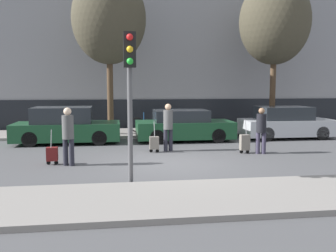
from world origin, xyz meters
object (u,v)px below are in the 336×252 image
Objects in this scene: pedestrian_center at (168,124)px; trolley_center at (154,143)px; trolley_left at (52,154)px; parked_car_1 at (184,126)px; traffic_light at (130,77)px; pedestrian_right at (261,128)px; trolley_right at (245,142)px; bare_tree_near_crossing at (275,22)px; bare_tree_down_street at (109,19)px; parked_car_2 at (286,123)px; parked_bicycle at (148,124)px; pedestrian_left at (68,133)px; parked_car_0 at (66,126)px.

trolley_center is at bearing -179.94° from pedestrian_center.
trolley_center is (3.25, 1.61, 0.02)m from trolley_left.
traffic_light is (-2.55, -6.88, 1.93)m from parked_car_1.
pedestrian_right is 0.75m from trolley_right.
bare_tree_near_crossing is at bearing 79.05° from pedestrian_right.
bare_tree_down_street is at bearing 98.71° from pedestrian_center.
traffic_light is (-7.25, -7.05, 1.90)m from parked_car_2.
pedestrian_right is at bearing -34.72° from pedestrian_center.
parked_car_2 is at bearing -18.89° from parked_bicycle.
parked_car_1 is 2.37× the size of pedestrian_left.
parked_car_1 is at bearing 69.68° from traffic_light.
bare_tree_near_crossing reaches higher than parked_bicycle.
bare_tree_down_street is (1.80, 1.75, 4.64)m from parked_car_0.
pedestrian_left is (-8.98, -4.57, 0.32)m from parked_car_2.
pedestrian_right is 7.35m from bare_tree_near_crossing.
pedestrian_right is (3.64, -0.79, 0.57)m from trolley_center.
bare_tree_down_street is at bearing 168.24° from parked_car_2.
parked_car_2 reaches higher than trolley_left.
pedestrian_left is at bearing -153.03° from parked_car_2.
bare_tree_down_street is at bearing -165.87° from parked_bicycle.
pedestrian_center is 0.24× the size of bare_tree_down_street.
parked_car_1 is at bearing 49.55° from pedestrian_center.
parked_car_1 is 3.83× the size of trolley_left.
pedestrian_left is 7.27m from parked_bicycle.
parked_car_1 is 6.37m from trolley_left.
pedestrian_right is at bearing -126.23° from parked_car_2.
pedestrian_right is at bearing -12.19° from trolley_center.
parked_bicycle is 0.24× the size of bare_tree_down_street.
trolley_left is 0.89× the size of trolley_right.
traffic_light is at bearing -103.24° from trolley_center.
trolley_right is 5.93m from traffic_light.
parked_car_1 is 2.64m from pedestrian_center.
pedestrian_left is at bearing -113.89° from parked_bicycle.
parked_car_2 is 3.67× the size of trolley_center.
bare_tree_near_crossing is at bearing 57.73° from trolley_right.
parked_car_1 is 5.91m from bare_tree_down_street.
pedestrian_left reaches higher than parked_car_0.
parked_car_0 is 7.55m from traffic_light.
bare_tree_down_street reaches higher than parked_car_1.
parked_car_1 is 2.31× the size of parked_bicycle.
bare_tree_near_crossing reaches higher than parked_car_1.
bare_tree_down_street reaches higher than trolley_left.
pedestrian_center is (-5.71, -2.58, 0.31)m from parked_car_2.
pedestrian_center is at bearing 53.58° from pedestrian_left.
trolley_right reaches higher than trolley_left.
bare_tree_down_street is (-3.10, 1.79, 4.70)m from parked_car_1.
bare_tree_down_street is at bearing 93.64° from traffic_light.
trolley_center is at bearing 76.76° from traffic_light.
parked_car_2 is 2.52× the size of pedestrian_right.
trolley_right is (5.86, 1.18, -0.60)m from pedestrian_left.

